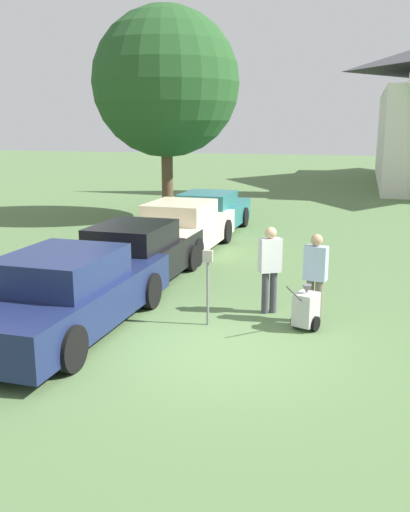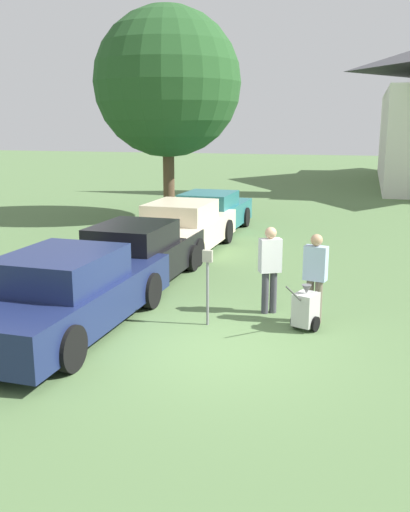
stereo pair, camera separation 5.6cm
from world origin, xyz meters
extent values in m
plane|color=#517042|center=(0.00, 0.00, 0.00)|extent=(120.00, 120.00, 0.00)
cube|color=#19234C|center=(-2.73, 0.17, 0.56)|extent=(2.06, 5.19, 0.71)
cube|color=#19234C|center=(-2.74, -0.04, 1.20)|extent=(1.75, 2.20, 0.58)
cylinder|color=black|center=(-3.63, 1.79, 0.37)|extent=(0.20, 0.74, 0.73)
cylinder|color=black|center=(-1.75, 1.74, 0.37)|extent=(0.20, 0.74, 0.73)
cylinder|color=black|center=(-1.83, -1.45, 0.37)|extent=(0.20, 0.74, 0.73)
cube|color=black|center=(-2.73, 3.36, 0.55)|extent=(1.91, 4.90, 0.73)
cube|color=black|center=(-2.74, 3.17, 1.18)|extent=(1.62, 2.08, 0.53)
cylinder|color=black|center=(-3.57, 4.89, 0.33)|extent=(0.20, 0.67, 0.66)
cylinder|color=black|center=(-1.82, 4.85, 0.33)|extent=(0.20, 0.67, 0.66)
cylinder|color=black|center=(-3.64, 1.88, 0.33)|extent=(0.20, 0.67, 0.66)
cylinder|color=black|center=(-1.90, 1.83, 0.33)|extent=(0.20, 0.67, 0.66)
cube|color=beige|center=(-2.73, 6.92, 0.57)|extent=(2.04, 5.02, 0.73)
cube|color=beige|center=(-2.74, 6.72, 1.21)|extent=(1.73, 2.13, 0.55)
cylinder|color=black|center=(-3.63, 8.49, 0.37)|extent=(0.20, 0.74, 0.74)
cylinder|color=black|center=(-1.76, 8.44, 0.37)|extent=(0.20, 0.74, 0.74)
cylinder|color=black|center=(-3.71, 5.41, 0.37)|extent=(0.20, 0.74, 0.74)
cylinder|color=black|center=(-1.84, 5.36, 0.37)|extent=(0.20, 0.74, 0.74)
cube|color=#23666B|center=(-2.73, 9.95, 0.56)|extent=(1.96, 4.86, 0.74)
cube|color=#23666B|center=(-2.74, 9.76, 1.17)|extent=(1.67, 2.06, 0.47)
cylinder|color=black|center=(-3.59, 11.47, 0.35)|extent=(0.20, 0.70, 0.70)
cylinder|color=black|center=(-1.79, 11.42, 0.35)|extent=(0.20, 0.70, 0.70)
cylinder|color=black|center=(-3.67, 8.48, 0.35)|extent=(0.20, 0.70, 0.70)
cylinder|color=black|center=(-1.87, 8.44, 0.35)|extent=(0.20, 0.70, 0.70)
cylinder|color=slate|center=(-0.38, 1.08, 0.61)|extent=(0.05, 0.05, 1.21)
cube|color=gray|center=(-0.38, 1.08, 1.32)|extent=(0.18, 0.09, 0.22)
cylinder|color=#3F3F47|center=(0.68, 2.12, 0.42)|extent=(0.14, 0.14, 0.84)
cylinder|color=#3F3F47|center=(0.53, 2.04, 0.42)|extent=(0.14, 0.14, 0.84)
cube|color=silver|center=(0.61, 2.08, 1.17)|extent=(0.47, 0.40, 0.67)
sphere|color=tan|center=(0.61, 2.08, 1.62)|extent=(0.23, 0.23, 0.23)
cylinder|color=#665B4C|center=(1.59, 1.76, 0.41)|extent=(0.14, 0.14, 0.82)
cylinder|color=#665B4C|center=(1.42, 1.80, 0.41)|extent=(0.14, 0.14, 0.82)
cube|color=#99B2CC|center=(1.51, 1.78, 1.15)|extent=(0.46, 0.30, 0.65)
sphere|color=tan|center=(1.51, 1.78, 1.59)|extent=(0.22, 0.22, 0.22)
cube|color=#B2B2AD|center=(1.40, 1.34, 0.38)|extent=(0.50, 0.54, 0.60)
cone|color=#59595B|center=(1.40, 1.34, 0.76)|extent=(0.18, 0.18, 0.16)
cylinder|color=#4C4C4C|center=(1.23, 0.90, 0.78)|extent=(0.24, 0.56, 0.43)
cylinder|color=black|center=(1.20, 1.42, 0.14)|extent=(0.15, 0.28, 0.28)
cylinder|color=black|center=(1.60, 1.26, 0.14)|extent=(0.15, 0.28, 0.28)
cylinder|color=brown|center=(-5.06, 12.37, 1.40)|extent=(0.44, 0.44, 2.80)
sphere|color=#234C23|center=(-5.06, 12.37, 5.15)|extent=(5.52, 5.52, 5.52)
camera|label=1|loc=(2.24, -8.67, 3.69)|focal=40.00mm
camera|label=2|loc=(2.30, -8.66, 3.69)|focal=40.00mm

